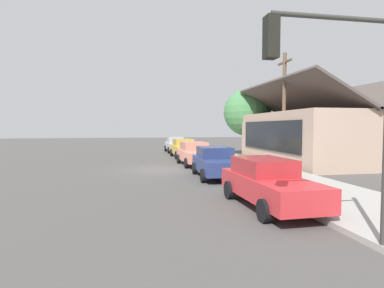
# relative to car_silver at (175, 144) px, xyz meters

# --- Properties ---
(ground_plane) EXTENTS (120.00, 120.00, 0.00)m
(ground_plane) POSITION_rel_car_silver_xyz_m (13.48, -2.76, -0.81)
(ground_plane) COLOR #4C4947
(sidewalk_curb) EXTENTS (60.00, 4.20, 0.16)m
(sidewalk_curb) POSITION_rel_car_silver_xyz_m (13.48, 2.84, -0.73)
(sidewalk_curb) COLOR #A3A099
(sidewalk_curb) RESTS_ON ground
(car_silver) EXTENTS (4.67, 2.02, 1.59)m
(car_silver) POSITION_rel_car_silver_xyz_m (0.00, 0.00, 0.00)
(car_silver) COLOR silver
(car_silver) RESTS_ON ground
(car_mustard) EXTENTS (4.69, 2.09, 1.59)m
(car_mustard) POSITION_rel_car_silver_xyz_m (5.83, -0.03, 0.00)
(car_mustard) COLOR gold
(car_mustard) RESTS_ON ground
(car_coral) EXTENTS (4.56, 2.19, 1.59)m
(car_coral) POSITION_rel_car_silver_xyz_m (11.53, -0.15, 0.00)
(car_coral) COLOR #EA8C75
(car_coral) RESTS_ON ground
(car_navy) EXTENTS (4.49, 2.23, 1.59)m
(car_navy) POSITION_rel_car_silver_xyz_m (16.95, -0.10, 0.00)
(car_navy) COLOR navy
(car_navy) RESTS_ON ground
(car_cherry) EXTENTS (4.80, 2.07, 1.59)m
(car_cherry) POSITION_rel_car_silver_xyz_m (23.18, 0.03, 0.00)
(car_cherry) COLOR red
(car_cherry) RESTS_ON ground
(storefront_building) EXTENTS (12.02, 8.24, 5.95)m
(storefront_building) POSITION_rel_car_silver_xyz_m (11.64, 9.22, 1.19)
(storefront_building) COLOR tan
(storefront_building) RESTS_ON ground
(shade_tree) EXTENTS (4.48, 4.48, 6.29)m
(shade_tree) POSITION_rel_car_silver_xyz_m (4.39, 6.34, 3.22)
(shade_tree) COLOR brown
(shade_tree) RESTS_ON ground
(traffic_light_main) EXTENTS (0.37, 2.79, 5.20)m
(traffic_light_main) POSITION_rel_car_silver_xyz_m (27.19, -0.22, 2.68)
(traffic_light_main) COLOR #383833
(traffic_light_main) RESTS_ON ground
(utility_pole_wooden) EXTENTS (1.80, 0.24, 7.50)m
(utility_pole_wooden) POSITION_rel_car_silver_xyz_m (13.57, 5.44, 3.11)
(utility_pole_wooden) COLOR brown
(utility_pole_wooden) RESTS_ON ground
(fire_hydrant_red) EXTENTS (0.22, 0.22, 0.71)m
(fire_hydrant_red) POSITION_rel_car_silver_xyz_m (17.61, 1.44, -0.32)
(fire_hydrant_red) COLOR red
(fire_hydrant_red) RESTS_ON sidewalk_curb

